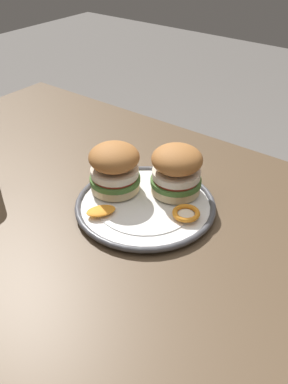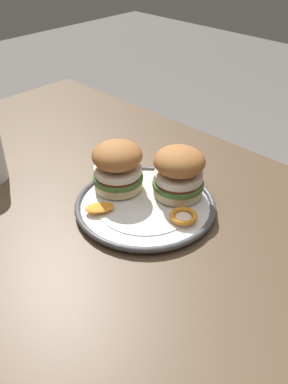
% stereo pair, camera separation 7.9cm
% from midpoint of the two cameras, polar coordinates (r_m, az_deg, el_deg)
% --- Properties ---
extents(dining_table, '(1.43, 0.82, 0.78)m').
position_cam_midpoint_polar(dining_table, '(0.88, -4.77, -9.71)').
color(dining_table, brown).
rests_on(dining_table, ground).
extents(dinner_plate, '(0.28, 0.28, 0.02)m').
position_cam_midpoint_polar(dinner_plate, '(0.84, -2.68, -1.80)').
color(dinner_plate, white).
rests_on(dinner_plate, dining_table).
extents(sandwich_half_left, '(0.14, 0.14, 0.10)m').
position_cam_midpoint_polar(sandwich_half_left, '(0.85, -6.64, 3.25)').
color(sandwich_half_left, beige).
rests_on(sandwich_half_left, dinner_plate).
extents(sandwich_half_right, '(0.13, 0.13, 0.10)m').
position_cam_midpoint_polar(sandwich_half_right, '(0.84, 1.73, 2.97)').
color(sandwich_half_right, beige).
rests_on(sandwich_half_right, dinner_plate).
extents(orange_peel_curled, '(0.07, 0.07, 0.01)m').
position_cam_midpoint_polar(orange_peel_curled, '(0.80, 2.88, -2.97)').
color(orange_peel_curled, orange).
rests_on(orange_peel_curled, dinner_plate).
extents(orange_peel_strip_long, '(0.06, 0.07, 0.01)m').
position_cam_midpoint_polar(orange_peel_strip_long, '(0.81, -8.59, -2.61)').
color(orange_peel_strip_long, orange).
rests_on(orange_peel_strip_long, dinner_plate).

